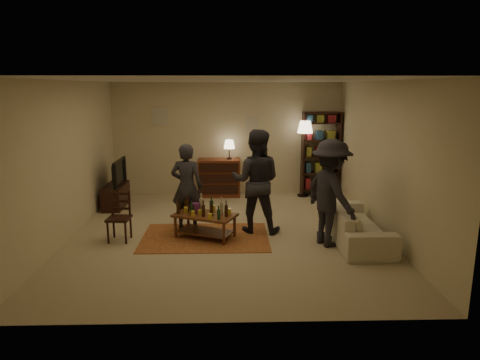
{
  "coord_description": "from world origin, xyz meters",
  "views": [
    {
      "loc": [
        0.03,
        -7.35,
        2.59
      ],
      "look_at": [
        0.23,
        0.1,
        0.96
      ],
      "focal_mm": 32.0,
      "sensor_mm": 36.0,
      "label": 1
    }
  ],
  "objects_px": {
    "tv_stand": "(116,190)",
    "bookshelf": "(320,153)",
    "coffee_table": "(204,216)",
    "sofa": "(355,223)",
    "person_right": "(256,181)",
    "floor_lamp": "(305,132)",
    "dining_chair": "(120,215)",
    "person_left": "(187,187)",
    "person_by_sofa": "(331,193)",
    "dresser": "(219,177)"
  },
  "relations": [
    {
      "from": "dining_chair",
      "to": "person_left",
      "type": "height_order",
      "value": "person_left"
    },
    {
      "from": "person_right",
      "to": "person_left",
      "type": "bearing_deg",
      "value": 3.05
    },
    {
      "from": "person_right",
      "to": "person_by_sofa",
      "type": "relative_size",
      "value": 1.05
    },
    {
      "from": "person_left",
      "to": "person_by_sofa",
      "type": "distance_m",
      "value": 2.59
    },
    {
      "from": "floor_lamp",
      "to": "person_by_sofa",
      "type": "xyz_separation_m",
      "value": [
        -0.13,
        -3.25,
        -0.65
      ]
    },
    {
      "from": "floor_lamp",
      "to": "coffee_table",
      "type": "bearing_deg",
      "value": -127.89
    },
    {
      "from": "coffee_table",
      "to": "bookshelf",
      "type": "bearing_deg",
      "value": 48.57
    },
    {
      "from": "coffee_table",
      "to": "bookshelf",
      "type": "height_order",
      "value": "bookshelf"
    },
    {
      "from": "dining_chair",
      "to": "person_right",
      "type": "distance_m",
      "value": 2.44
    },
    {
      "from": "person_left",
      "to": "tv_stand",
      "type": "bearing_deg",
      "value": -32.7
    },
    {
      "from": "bookshelf",
      "to": "dining_chair",
      "type": "bearing_deg",
      "value": -143.18
    },
    {
      "from": "floor_lamp",
      "to": "person_left",
      "type": "distance_m",
      "value": 3.57
    },
    {
      "from": "sofa",
      "to": "person_left",
      "type": "distance_m",
      "value": 3.06
    },
    {
      "from": "floor_lamp",
      "to": "person_by_sofa",
      "type": "height_order",
      "value": "floor_lamp"
    },
    {
      "from": "tv_stand",
      "to": "bookshelf",
      "type": "distance_m",
      "value": 4.84
    },
    {
      "from": "dining_chair",
      "to": "floor_lamp",
      "type": "distance_m",
      "value": 4.82
    },
    {
      "from": "coffee_table",
      "to": "bookshelf",
      "type": "relative_size",
      "value": 0.59
    },
    {
      "from": "person_right",
      "to": "floor_lamp",
      "type": "bearing_deg",
      "value": -106.91
    },
    {
      "from": "sofa",
      "to": "person_right",
      "type": "xyz_separation_m",
      "value": [
        -1.68,
        0.52,
        0.63
      ]
    },
    {
      "from": "dining_chair",
      "to": "floor_lamp",
      "type": "xyz_separation_m",
      "value": [
        3.67,
        2.93,
        1.1
      ]
    },
    {
      "from": "bookshelf",
      "to": "person_right",
      "type": "distance_m",
      "value": 3.17
    },
    {
      "from": "bookshelf",
      "to": "person_left",
      "type": "distance_m",
      "value": 3.89
    },
    {
      "from": "dresser",
      "to": "bookshelf",
      "type": "distance_m",
      "value": 2.5
    },
    {
      "from": "tv_stand",
      "to": "person_left",
      "type": "relative_size",
      "value": 0.66
    },
    {
      "from": "tv_stand",
      "to": "bookshelf",
      "type": "xyz_separation_m",
      "value": [
        4.69,
        0.98,
        0.65
      ]
    },
    {
      "from": "floor_lamp",
      "to": "person_right",
      "type": "bearing_deg",
      "value": -117.41
    },
    {
      "from": "bookshelf",
      "to": "person_right",
      "type": "xyz_separation_m",
      "value": [
        -1.72,
        -2.66,
        -0.1
      ]
    },
    {
      "from": "person_right",
      "to": "tv_stand",
      "type": "bearing_deg",
      "value": -18.99
    },
    {
      "from": "bookshelf",
      "to": "floor_lamp",
      "type": "distance_m",
      "value": 0.67
    },
    {
      "from": "sofa",
      "to": "person_right",
      "type": "bearing_deg",
      "value": 72.71
    },
    {
      "from": "coffee_table",
      "to": "tv_stand",
      "type": "xyz_separation_m",
      "value": [
        -2.05,
        2.01,
        -0.0
      ]
    },
    {
      "from": "tv_stand",
      "to": "person_right",
      "type": "xyz_separation_m",
      "value": [
        2.97,
        -1.68,
        0.55
      ]
    },
    {
      "from": "coffee_table",
      "to": "dining_chair",
      "type": "distance_m",
      "value": 1.45
    },
    {
      "from": "tv_stand",
      "to": "sofa",
      "type": "distance_m",
      "value": 5.14
    },
    {
      "from": "tv_stand",
      "to": "person_by_sofa",
      "type": "height_order",
      "value": "person_by_sofa"
    },
    {
      "from": "person_right",
      "to": "person_by_sofa",
      "type": "distance_m",
      "value": 1.38
    },
    {
      "from": "coffee_table",
      "to": "sofa",
      "type": "bearing_deg",
      "value": -4.19
    },
    {
      "from": "dresser",
      "to": "person_by_sofa",
      "type": "height_order",
      "value": "person_by_sofa"
    },
    {
      "from": "tv_stand",
      "to": "dresser",
      "type": "height_order",
      "value": "dresser"
    },
    {
      "from": "dresser",
      "to": "person_left",
      "type": "distance_m",
      "value": 2.51
    },
    {
      "from": "dining_chair",
      "to": "floor_lamp",
      "type": "bearing_deg",
      "value": 42.28
    },
    {
      "from": "dining_chair",
      "to": "person_right",
      "type": "relative_size",
      "value": 0.46
    },
    {
      "from": "tv_stand",
      "to": "sofa",
      "type": "bearing_deg",
      "value": -25.34
    },
    {
      "from": "sofa",
      "to": "tv_stand",
      "type": "bearing_deg",
      "value": 64.66
    },
    {
      "from": "dining_chair",
      "to": "sofa",
      "type": "height_order",
      "value": "dining_chair"
    },
    {
      "from": "tv_stand",
      "to": "bookshelf",
      "type": "bearing_deg",
      "value": 11.8
    },
    {
      "from": "dining_chair",
      "to": "sofa",
      "type": "xyz_separation_m",
      "value": [
        4.04,
        -0.12,
        -0.14
      ]
    },
    {
      "from": "bookshelf",
      "to": "person_by_sofa",
      "type": "xyz_separation_m",
      "value": [
        -0.55,
        -3.38,
        -0.15
      ]
    },
    {
      "from": "dresser",
      "to": "person_right",
      "type": "distance_m",
      "value": 2.73
    },
    {
      "from": "dining_chair",
      "to": "tv_stand",
      "type": "relative_size",
      "value": 0.81
    }
  ]
}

